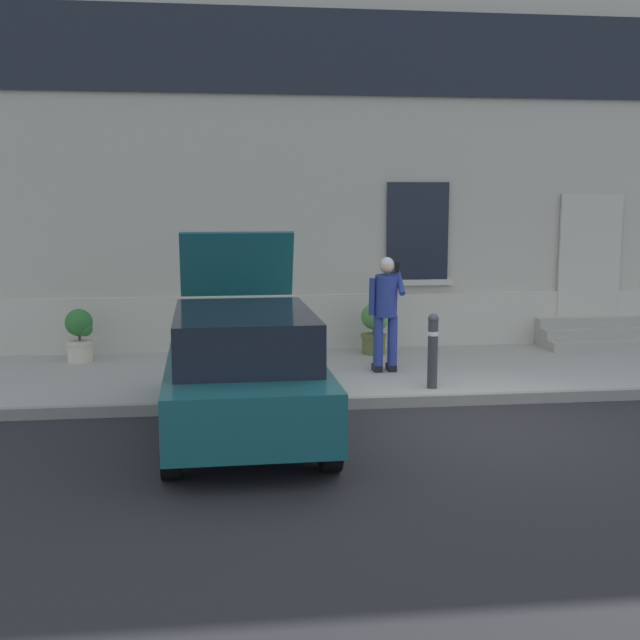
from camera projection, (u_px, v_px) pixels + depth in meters
name	position (u px, v px, depth m)	size (l,w,h in m)	color
ground_plane	(463.00, 425.00, 9.96)	(80.00, 80.00, 0.00)	#232326
sidewalk	(409.00, 371.00, 12.70)	(24.00, 3.60, 0.15)	#99968E
curb_edge	(442.00, 400.00, 10.87)	(24.00, 0.12, 0.15)	gray
building_facade	(381.00, 145.00, 14.60)	(24.00, 1.52, 7.50)	#B2AD9E
entrance_stoop	(594.00, 335.00, 14.53)	(1.98, 0.96, 0.48)	#9E998E
hatchback_car_teal	(244.00, 369.00, 9.40)	(1.85, 4.09, 2.34)	#165156
bollard_near_person	(433.00, 348.00, 11.18)	(0.15, 0.15, 1.04)	#333338
person_on_phone	(386.00, 307.00, 12.17)	(0.51, 0.46, 1.75)	navy
planter_cream	(80.00, 334.00, 13.03)	(0.44, 0.44, 0.86)	beige
planter_terracotta	(231.00, 330.00, 13.46)	(0.44, 0.44, 0.86)	#B25B38
planter_olive	(374.00, 327.00, 13.71)	(0.44, 0.44, 0.86)	#606B38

